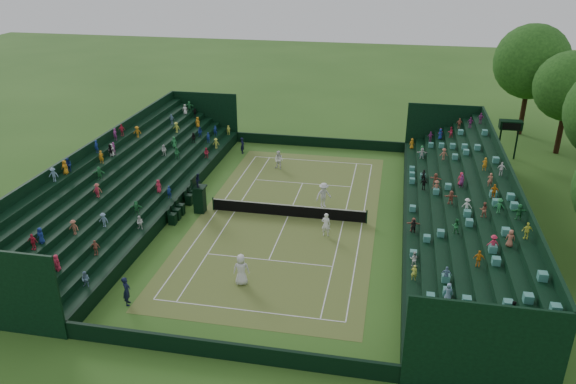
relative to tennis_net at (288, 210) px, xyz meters
name	(u,v)px	position (x,y,z in m)	size (l,w,h in m)	color
ground	(288,217)	(0.00, 0.00, -0.53)	(160.00, 160.00, 0.00)	#2C551B
court_surface	(288,216)	(0.00, 0.00, -0.52)	(12.97, 26.77, 0.01)	#427527
perimeter_wall_north	(319,142)	(0.00, 15.88, -0.03)	(17.17, 0.20, 1.00)	black
perimeter_wall_south	(225,351)	(0.00, -15.88, -0.03)	(17.17, 0.20, 1.00)	black
perimeter_wall_east	(405,221)	(8.48, 0.00, -0.03)	(0.20, 31.77, 1.00)	black
perimeter_wall_west	(179,201)	(-8.48, 0.00, -0.03)	(0.20, 31.77, 1.00)	black
north_grandstand	(467,212)	(12.66, 0.00, 1.02)	(6.60, 32.00, 4.90)	black
south_grandstand	(127,184)	(-12.66, 0.00, 1.02)	(6.60, 32.00, 4.90)	black
tennis_net	(288,210)	(0.00, 0.00, 0.00)	(11.67, 0.10, 1.06)	black
scoreboard_tower	(510,126)	(17.75, 16.00, 2.62)	(2.00, 1.00, 3.70)	black
umpire_chair	(199,196)	(-6.67, -0.49, 0.81)	(0.99, 0.99, 3.12)	black
courtside_chairs	(185,204)	(-7.95, -0.29, -0.08)	(0.54, 5.51, 1.18)	black
player_near_west	(241,270)	(-0.98, -9.35, 0.46)	(0.97, 0.63, 1.98)	silver
player_near_east	(326,225)	(3.14, -2.42, 0.34)	(0.63, 0.42, 1.74)	white
player_far_west	(279,160)	(-2.66, 9.27, 0.32)	(0.82, 0.64, 1.69)	white
player_far_east	(324,195)	(2.35, 2.19, 0.47)	(1.28, 0.74, 1.98)	white
line_judge_north	(243,145)	(-6.94, 12.63, 0.26)	(0.57, 0.38, 1.58)	black
line_judge_south	(127,291)	(-6.71, -12.56, 0.35)	(0.64, 0.42, 1.74)	black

